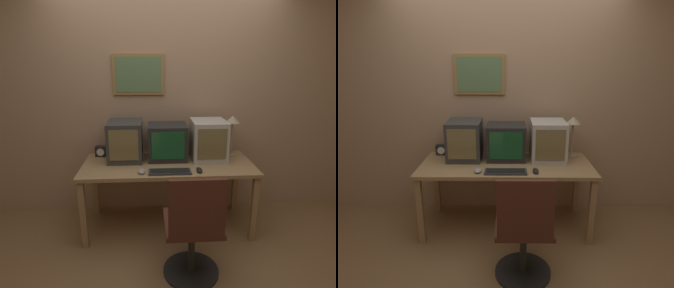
{
  "view_description": "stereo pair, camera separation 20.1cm",
  "coord_description": "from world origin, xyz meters",
  "views": [
    {
      "loc": [
        -0.17,
        -1.89,
        1.74
      ],
      "look_at": [
        0.0,
        0.81,
        0.93
      ],
      "focal_mm": 30.0,
      "sensor_mm": 36.0,
      "label": 1
    },
    {
      "loc": [
        0.03,
        -1.9,
        1.74
      ],
      "look_at": [
        0.0,
        0.81,
        0.93
      ],
      "focal_mm": 30.0,
      "sensor_mm": 36.0,
      "label": 2
    }
  ],
  "objects": [
    {
      "name": "office_chair",
      "position": [
        0.15,
        0.03,
        0.42
      ],
      "size": [
        0.47,
        0.47,
        0.95
      ],
      "color": "black",
      "rests_on": "ground_plane"
    },
    {
      "name": "monitor_left",
      "position": [
        -0.44,
        0.97,
        0.93
      ],
      "size": [
        0.35,
        0.4,
        0.41
      ],
      "color": "#333333",
      "rests_on": "desk"
    },
    {
      "name": "desk_lamp",
      "position": [
        0.71,
        1.03,
        1.08
      ],
      "size": [
        0.16,
        0.16,
        0.45
      ],
      "color": "tan",
      "rests_on": "desk"
    },
    {
      "name": "ground_plane",
      "position": [
        0.0,
        0.0,
        0.0
      ],
      "size": [
        14.0,
        14.0,
        0.0
      ],
      "primitive_type": "plane",
      "color": "brown"
    },
    {
      "name": "mouse_far_corner",
      "position": [
        -0.26,
        0.57,
        0.75
      ],
      "size": [
        0.07,
        0.11,
        0.04
      ],
      "color": "gray",
      "rests_on": "desk"
    },
    {
      "name": "mouse_near_keyboard",
      "position": [
        0.28,
        0.57,
        0.75
      ],
      "size": [
        0.06,
        0.12,
        0.03
      ],
      "color": "black",
      "rests_on": "desk"
    },
    {
      "name": "desk_clock",
      "position": [
        -0.72,
        1.08,
        0.78
      ],
      "size": [
        0.12,
        0.07,
        0.11
      ],
      "color": "black",
      "rests_on": "desk"
    },
    {
      "name": "monitor_right",
      "position": [
        0.44,
        0.95,
        0.93
      ],
      "size": [
        0.36,
        0.41,
        0.41
      ],
      "color": "#B7B2A8",
      "rests_on": "desk"
    },
    {
      "name": "monitor_center",
      "position": [
        -0.0,
        0.97,
        0.91
      ],
      "size": [
        0.41,
        0.35,
        0.37
      ],
      "color": "black",
      "rests_on": "desk"
    },
    {
      "name": "desk",
      "position": [
        0.0,
        0.81,
        0.65
      ],
      "size": [
        1.74,
        0.73,
        0.73
      ],
      "color": "#99754C",
      "rests_on": "ground_plane"
    },
    {
      "name": "keyboard_main",
      "position": [
        -0.0,
        0.56,
        0.74
      ],
      "size": [
        0.4,
        0.13,
        0.03
      ],
      "color": "#333338",
      "rests_on": "desk"
    },
    {
      "name": "wall_back",
      "position": [
        -0.0,
        1.28,
        1.3
      ],
      "size": [
        8.0,
        0.08,
        2.6
      ],
      "color": "tan",
      "rests_on": "ground_plane"
    }
  ]
}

